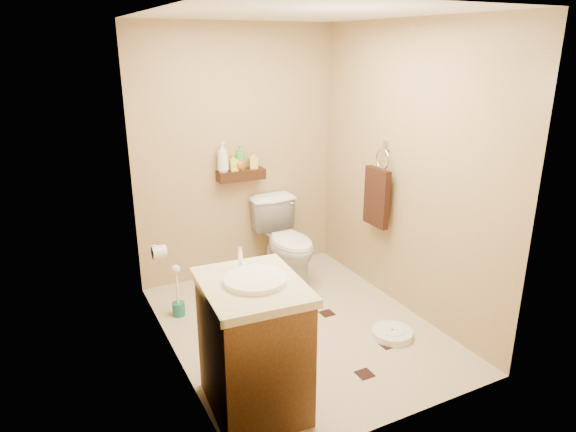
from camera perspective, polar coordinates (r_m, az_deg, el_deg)
ground at (r=4.31m, az=1.16°, el=-12.19°), size 2.50×2.50×0.00m
wall_back at (r=4.94m, az=-5.64°, el=6.78°), size 2.00×0.04×2.40m
wall_front at (r=2.85m, az=13.25°, el=-2.58°), size 2.00×0.04×2.40m
wall_left at (r=3.49m, az=-13.36°, el=1.36°), size 0.04×2.50×2.40m
wall_right at (r=4.38m, az=12.92°, el=4.88°), size 0.04×2.50×2.40m
ceiling at (r=3.70m, az=1.42°, el=21.63°), size 2.00×2.50×0.02m
wall_shelf at (r=4.91m, az=-5.23°, el=4.56°), size 0.46×0.14×0.10m
floor_accents at (r=4.26m, az=1.89°, el=-12.55°), size 1.11×1.42×0.01m
toilet at (r=4.93m, az=-0.14°, el=-2.93°), size 0.45×0.78×0.79m
vanity at (r=3.26m, az=-3.85°, el=-14.03°), size 0.63×0.75×1.00m
bathroom_scale at (r=4.24m, az=11.49°, el=-12.68°), size 0.36×0.36×0.06m
toilet_brush at (r=4.49m, az=-12.14°, el=-8.88°), size 0.11×0.11×0.47m
towel_ring at (r=4.58m, az=9.88°, el=2.37°), size 0.12×0.30×0.76m
toilet_paper at (r=4.30m, az=-14.14°, el=-3.89°), size 0.12×0.11×0.12m
bottle_a at (r=4.80m, az=-7.26°, el=6.51°), size 0.14×0.14×0.28m
bottle_b at (r=4.85m, az=-6.07°, el=5.97°), size 0.07×0.08×0.16m
bottle_c at (r=4.87m, az=-5.45°, el=5.98°), size 0.16×0.16×0.15m
bottle_d at (r=4.87m, az=-5.33°, el=6.49°), size 0.13×0.13×0.24m
bottle_e at (r=4.92m, az=-3.88°, el=6.25°), size 0.09×0.09×0.17m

